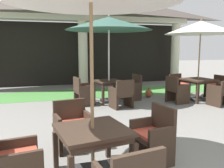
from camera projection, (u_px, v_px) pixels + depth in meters
background_pavilion at (82, 13)px, 11.00m from camera, size 10.91×2.41×4.45m
lawn_strip at (90, 93)px, 9.70m from camera, size 12.71×2.04×0.01m
patio_table_near_foreground at (198, 82)px, 8.36m from camera, size 1.14×1.14×0.75m
patio_umbrella_near_foreground at (201, 28)px, 8.09m from camera, size 2.42×2.42×2.79m
patio_chair_near_foreground_south at (220, 93)px, 7.56m from camera, size 0.64×0.68×0.83m
patio_chair_near_foreground_west at (177, 90)px, 7.98m from camera, size 0.66×0.70×0.89m
patio_chair_near_foreground_north at (179, 85)px, 9.24m from camera, size 0.69×0.68×0.83m
patio_chair_near_foreground_east at (217, 87)px, 8.81m from camera, size 0.65×0.72×0.83m
patio_table_mid_left at (93, 135)px, 3.36m from camera, size 1.09×1.09×0.71m
patio_chair_mid_left_west at (14, 164)px, 2.95m from camera, size 0.66×0.65×0.85m
patio_chair_mid_left_north at (72, 126)px, 4.32m from camera, size 0.69×0.59×0.88m
patio_chair_mid_left_east at (154, 136)px, 3.83m from camera, size 0.58×0.68×0.91m
patio_table_far_back at (109, 84)px, 8.05m from camera, size 1.01×1.01×0.74m
patio_umbrella_far_back at (109, 24)px, 7.76m from camera, size 2.85×2.85×2.90m
patio_chair_far_back_east at (132, 88)px, 8.49m from camera, size 0.62×0.70×0.89m
patio_chair_far_back_south at (122, 95)px, 7.27m from camera, size 0.69×0.63×0.89m
patio_chair_far_back_west at (83, 92)px, 7.68m from camera, size 0.64×0.70×0.90m
terracotta_urn at (149, 93)px, 8.93m from camera, size 0.28×0.28×0.36m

